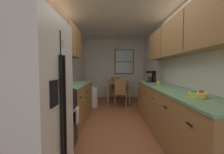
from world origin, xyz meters
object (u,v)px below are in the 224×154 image
at_px(stove_range, 52,121).
at_px(dining_chair_near, 121,91).
at_px(storage_canister, 63,82).
at_px(trash_bin, 94,97).
at_px(table_serving_bowl, 118,81).
at_px(mug_by_coffeemaker, 159,83).
at_px(fruit_bowl, 198,95).
at_px(dining_table, 119,85).
at_px(refrigerator, 24,108).
at_px(coffee_maker, 152,76).
at_px(dining_chair_far, 116,87).
at_px(microwave_over_range, 42,37).

xyz_separation_m(stove_range, dining_chair_near, (1.19, 2.57, 0.03)).
bearing_deg(storage_canister, trash_bin, 81.23).
xyz_separation_m(stove_range, trash_bin, (0.29, 2.48, -0.14)).
bearing_deg(table_serving_bowl, mug_by_coffeemaker, -68.51).
bearing_deg(fruit_bowl, dining_table, 102.95).
distance_m(refrigerator, storage_canister, 1.28).
height_order(refrigerator, coffee_maker, refrigerator).
xyz_separation_m(dining_chair_near, dining_chair_far, (-0.11, 1.28, 0.00)).
relative_size(dining_chair_near, table_serving_bowl, 5.08).
xyz_separation_m(refrigerator, microwave_over_range, (-0.17, 0.73, 0.84)).
height_order(microwave_over_range, trash_bin, microwave_over_range).
height_order(coffee_maker, mug_by_coffeemaker, coffee_maker).
height_order(dining_table, storage_canister, storage_canister).
height_order(stove_range, dining_chair_far, stove_range).
relative_size(microwave_over_range, table_serving_bowl, 3.17).
relative_size(dining_chair_near, dining_chair_far, 1.00).
distance_m(microwave_over_range, storage_canister, 0.90).
bearing_deg(microwave_over_range, table_serving_bowl, 68.53).
xyz_separation_m(refrigerator, table_serving_bowl, (1.05, 3.85, -0.09)).
bearing_deg(refrigerator, dining_table, 74.53).
xyz_separation_m(fruit_bowl, table_serving_bowl, (-0.85, 3.46, -0.15)).
height_order(stove_range, table_serving_bowl, stove_range).
relative_size(coffee_maker, table_serving_bowl, 1.68).
relative_size(dining_table, dining_chair_near, 0.96).
xyz_separation_m(refrigerator, mug_by_coffeemaker, (1.88, 1.75, 0.07)).
relative_size(refrigerator, dining_chair_far, 1.95).
height_order(dining_chair_far, storage_canister, storage_canister).
distance_m(microwave_over_range, mug_by_coffeemaker, 2.42).
bearing_deg(trash_bin, fruit_bowl, -59.33).
distance_m(dining_table, dining_chair_far, 0.66).
distance_m(dining_chair_near, storage_canister, 2.41).
xyz_separation_m(storage_canister, table_serving_bowl, (1.12, 2.59, -0.22)).
relative_size(trash_bin, coffee_maker, 2.22).
xyz_separation_m(dining_table, dining_chair_near, (0.04, -0.64, -0.13)).
relative_size(stove_range, trash_bin, 1.66).
bearing_deg(table_serving_bowl, trash_bin, -142.05).
xyz_separation_m(mug_by_coffeemaker, table_serving_bowl, (-0.83, 2.10, -0.16)).
bearing_deg(microwave_over_range, coffee_maker, 39.16).
relative_size(dining_table, fruit_bowl, 4.07).
xyz_separation_m(refrigerator, dining_table, (1.09, 3.94, -0.24)).
xyz_separation_m(dining_chair_near, fruit_bowl, (0.78, -2.91, 0.44)).
bearing_deg(storage_canister, fruit_bowl, -23.95).
distance_m(dining_chair_near, trash_bin, 0.91).
distance_m(stove_range, coffee_maker, 2.68).
bearing_deg(stove_range, refrigerator, -85.28).
distance_m(refrigerator, dining_table, 4.10).
relative_size(dining_table, mug_by_coffeemaker, 7.37).
xyz_separation_m(storage_canister, mug_by_coffeemaker, (1.95, 0.48, -0.06)).
height_order(stove_range, dining_chair_near, stove_range).
xyz_separation_m(microwave_over_range, dining_chair_far, (1.19, 3.85, -1.21)).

